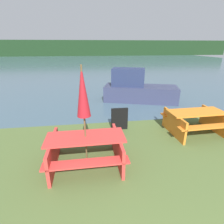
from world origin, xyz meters
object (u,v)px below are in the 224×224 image
object	(u,v)px
picnic_table_red	(86,147)
umbrella_crimson	(83,93)
boat	(137,89)
picnic_table_orange	(195,120)
signboard	(119,119)

from	to	relation	value
picnic_table_red	umbrella_crimson	world-z (taller)	umbrella_crimson
umbrella_crimson	boat	size ratio (longest dim) A/B	0.61
picnic_table_orange	umbrella_crimson	size ratio (longest dim) A/B	0.76
picnic_table_red	signboard	distance (m)	2.04
picnic_table_red	signboard	xyz separation A→B (m)	(1.10, 1.71, -0.07)
signboard	umbrella_crimson	bearing A→B (deg)	-122.82
picnic_table_red	signboard	size ratio (longest dim) A/B	2.38
umbrella_crimson	signboard	bearing A→B (deg)	57.18
picnic_table_orange	boat	distance (m)	3.77
umbrella_crimson	signboard	world-z (taller)	umbrella_crimson
picnic_table_red	umbrella_crimson	bearing A→B (deg)	75.96
picnic_table_orange	boat	world-z (taller)	boat
umbrella_crimson	picnic_table_orange	bearing A→B (deg)	18.46
picnic_table_orange	signboard	size ratio (longest dim) A/B	2.36
boat	signboard	size ratio (longest dim) A/B	5.05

